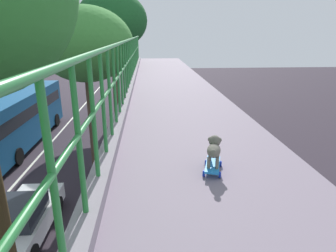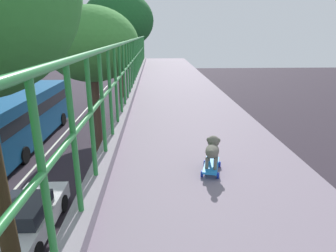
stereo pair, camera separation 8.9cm
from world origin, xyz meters
name	(u,v)px [view 1 (the left image)]	position (x,y,z in m)	size (l,w,h in m)	color
car_white_fifth	(22,221)	(-4.27, 9.02, 0.66)	(1.82, 4.47, 1.41)	white
city_bus	(15,117)	(-8.18, 18.22, 1.88)	(2.70, 11.15, 3.31)	#135186
roadside_tree_far	(86,45)	(-2.55, 14.00, 6.40)	(4.35, 4.35, 8.15)	#4E392C
roadside_tree_farthest	(112,21)	(-2.43, 24.15, 7.80)	(5.44, 5.44, 10.06)	brown
toy_skateboard	(213,165)	(0.96, 3.00, 5.53)	(0.28, 0.46, 0.09)	#2181D8
small_dog	(214,148)	(0.97, 3.01, 5.73)	(0.22, 0.38, 0.30)	#625F54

